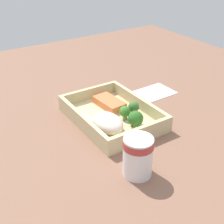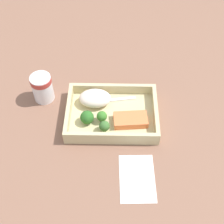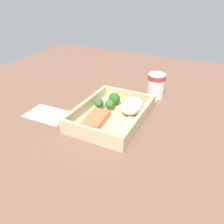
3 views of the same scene
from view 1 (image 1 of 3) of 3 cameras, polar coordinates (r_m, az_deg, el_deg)
ground_plane at (r=92.30cm, az=0.00°, el=-1.99°), size 160.00×160.00×2.00cm
takeout_tray at (r=91.47cm, az=0.00°, el=-1.14°), size 28.56×20.83×1.20cm
tray_rim at (r=90.26cm, az=0.00°, el=0.17°), size 28.56×20.83×3.60cm
salmon_fillet at (r=96.15cm, az=-0.50°, el=1.68°), size 10.84×6.46×2.22cm
mashed_potatoes at (r=83.68cm, az=-0.77°, el=-2.00°), size 10.34×7.30×4.67cm
broccoli_floret_1 at (r=86.11cm, az=4.35°, el=-1.21°), size 4.25×4.25×4.38cm
broccoli_floret_2 at (r=88.99cm, az=2.39°, el=0.04°), size 3.23×3.23×4.02cm
broccoli_floret_3 at (r=91.56cm, az=3.97°, el=0.90°), size 3.27×3.27×4.03cm
fork at (r=87.56cm, az=-2.83°, el=-2.09°), size 15.86×4.13×0.44cm
paper_cup at (r=69.51cm, az=4.75°, el=-7.77°), size 6.87×6.87×9.60cm
receipt_slip at (r=108.25cm, az=7.43°, el=3.50°), size 10.28×15.01×0.24cm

